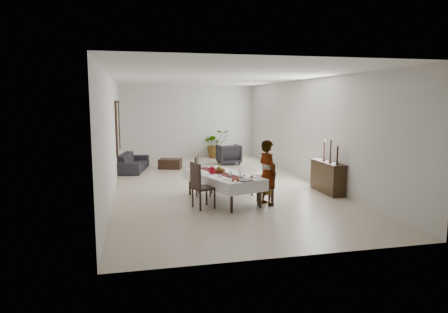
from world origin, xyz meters
TOP-DOWN VIEW (x-y plane):
  - floor at (0.00, 0.00)m, footprint 6.00×12.00m
  - ceiling at (0.00, 0.00)m, footprint 6.00×12.00m
  - wall_back at (0.00, 6.00)m, footprint 6.00×0.02m
  - wall_front at (0.00, -6.00)m, footprint 6.00×0.02m
  - wall_left at (-3.00, 0.00)m, footprint 0.02×12.00m
  - wall_right at (3.00, 0.00)m, footprint 0.02×12.00m
  - dining_table_top at (-0.26, -2.18)m, footprint 1.57×2.38m
  - table_leg_fl at (-0.31, -3.30)m, footprint 0.08×0.08m
  - table_leg_fr at (0.46, -3.04)m, footprint 0.08×0.08m
  - table_leg_bl at (-0.97, -1.31)m, footprint 0.08×0.08m
  - table_leg_br at (-0.21, -1.06)m, footprint 0.08×0.08m
  - tablecloth_top at (-0.26, -2.18)m, footprint 1.78×2.59m
  - tablecloth_drape_left at (-0.77, -2.35)m, footprint 0.76×2.25m
  - tablecloth_drape_right at (0.25, -2.01)m, footprint 0.76×2.25m
  - tablecloth_drape_near at (0.12, -3.30)m, footprint 1.03×0.35m
  - tablecloth_drape_far at (-0.63, -1.06)m, footprint 1.03×0.35m
  - table_runner at (-0.26, -2.18)m, footprint 1.04×2.28m
  - red_pitcher at (-0.52, -2.12)m, footprint 0.17×0.17m
  - pitcher_handle at (-0.59, -2.14)m, footprint 0.11×0.05m
  - wine_glass_near at (0.04, -2.71)m, footprint 0.06×0.06m
  - wine_glass_mid at (-0.18, -2.69)m, footprint 0.06×0.06m
  - teacup_right at (0.18, -2.61)m, footprint 0.08×0.08m
  - saucer_right at (0.18, -2.61)m, footprint 0.14×0.14m
  - teacup_left at (-0.42, -2.57)m, footprint 0.08×0.08m
  - saucer_left at (-0.42, -2.57)m, footprint 0.14×0.14m
  - plate_near_right at (0.29, -2.86)m, footprint 0.22×0.22m
  - bread_near_right at (0.29, -2.86)m, footprint 0.08×0.08m
  - plate_near_left at (-0.30, -2.92)m, footprint 0.22×0.22m
  - plate_far_left at (-0.70, -1.79)m, footprint 0.22×0.22m
  - serving_tray at (0.05, -3.09)m, footprint 0.33×0.33m
  - jam_jar_a at (-0.13, -3.18)m, footprint 0.06×0.06m
  - jam_jar_b at (-0.24, -3.16)m, footprint 0.06×0.06m
  - fruit_basket at (-0.29, -1.95)m, footprint 0.28×0.28m
  - fruit_red at (-0.27, -1.92)m, footprint 0.08×0.08m
  - fruit_green at (-0.33, -1.93)m, footprint 0.07×0.07m
  - fruit_yellow at (-0.27, -1.99)m, footprint 0.08×0.08m
  - chair_right_near_seat at (0.69, -2.72)m, footprint 0.53×0.53m
  - chair_right_near_leg_fl at (0.81, -2.94)m, footprint 0.05×0.05m
  - chair_right_near_leg_fr at (0.90, -2.59)m, footprint 0.05×0.05m
  - chair_right_near_leg_bl at (0.47, -2.85)m, footprint 0.05×0.05m
  - chair_right_near_leg_br at (0.56, -2.50)m, footprint 0.05×0.05m
  - chair_right_near_back at (0.88, -2.77)m, footprint 0.15×0.43m
  - chair_right_far_seat at (0.83, -1.64)m, footprint 0.49×0.49m
  - chair_right_far_leg_fl at (0.99, -1.84)m, footprint 0.05×0.05m
  - chair_right_far_leg_fr at (1.03, -1.47)m, footprint 0.05×0.05m
  - chair_right_far_leg_bl at (0.63, -1.80)m, footprint 0.05×0.05m
  - chair_right_far_leg_br at (0.66, -1.44)m, footprint 0.05×0.05m
  - chair_right_far_back at (1.03, -1.66)m, footprint 0.09×0.45m
  - chair_left_near_seat at (-0.85, -2.73)m, footprint 0.59×0.59m
  - chair_left_near_leg_fl at (-1.09, -2.61)m, footprint 0.06×0.06m
  - chair_left_near_leg_fr at (-0.97, -2.97)m, footprint 0.06×0.06m
  - chair_left_near_leg_bl at (-0.73, -2.49)m, footprint 0.06×0.06m
  - chair_left_near_leg_br at (-0.61, -2.85)m, footprint 0.06×0.06m
  - chair_left_near_back at (-1.05, -2.80)m, footprint 0.19×0.45m
  - chair_left_far_seat at (-0.61, -1.45)m, footprint 0.56×0.56m
  - chair_left_far_leg_fl at (-0.72, -1.22)m, footprint 0.06×0.06m
  - chair_left_far_leg_fr at (-0.83, -1.57)m, footprint 0.06×0.06m
  - chair_left_far_leg_bl at (-0.38, -1.34)m, footprint 0.06×0.06m
  - chair_left_far_leg_br at (-0.49, -1.68)m, footprint 0.06×0.06m
  - chair_left_far_back at (-0.80, -1.39)m, footprint 0.18×0.43m
  - woman at (0.73, -2.75)m, footprint 0.54×0.67m
  - sideboard_body at (2.78, -1.87)m, footprint 0.37×1.38m
  - sideboard_top at (2.78, -1.87)m, footprint 0.41×1.44m
  - candlestick_near_base at (2.78, -2.38)m, footprint 0.09×0.09m
  - candlestick_near_shaft at (2.78, -2.38)m, footprint 0.05×0.05m
  - candlestick_near_candle at (2.78, -2.38)m, footprint 0.03×0.03m
  - candlestick_mid_base at (2.78, -2.01)m, footprint 0.09×0.09m
  - candlestick_mid_shaft at (2.78, -2.01)m, footprint 0.05×0.05m
  - candlestick_mid_candle at (2.78, -2.01)m, footprint 0.03×0.03m
  - candlestick_far_base at (2.78, -1.64)m, footprint 0.09×0.09m
  - candlestick_far_shaft at (2.78, -1.64)m, footprint 0.05×0.05m
  - candlestick_far_candle at (2.78, -1.64)m, footprint 0.03×0.03m
  - sofa at (-2.47, 2.86)m, footprint 1.25×2.27m
  - armchair at (1.29, 3.62)m, footprint 0.91×0.94m
  - coffee_table at (-1.11, 3.02)m, footprint 0.94×0.77m
  - potted_plant at (1.16, 5.52)m, footprint 1.28×1.16m
  - mirror_frame_near at (-2.96, 2.20)m, footprint 0.06×1.05m
  - mirror_glass_near at (-2.92, 2.20)m, footprint 0.01×0.90m
  - mirror_frame_far at (-2.96, 4.30)m, footprint 0.06×1.05m
  - mirror_glass_far at (-2.92, 4.30)m, footprint 0.01×0.90m
  - fan_rod at (0.00, 3.00)m, footprint 0.04×0.04m
  - fan_hub at (0.00, 3.00)m, footprint 0.16×0.16m
  - fan_blade_n at (0.00, 3.35)m, footprint 0.10×0.55m
  - fan_blade_s at (0.00, 2.65)m, footprint 0.10×0.55m
  - fan_blade_e at (0.35, 3.00)m, footprint 0.55×0.10m
  - fan_blade_w at (-0.35, 3.00)m, footprint 0.55×0.10m

SIDE VIEW (x-z plane):
  - floor at x=0.00m, z-range 0.00..0.00m
  - coffee_table at x=-1.11m, z-range 0.00..0.36m
  - chair_right_near_leg_fl at x=0.81m, z-range 0.00..0.43m
  - chair_right_near_leg_fr at x=0.90m, z-range 0.00..0.43m
  - chair_right_near_leg_bl at x=0.47m, z-range 0.00..0.43m
  - chair_right_near_leg_br at x=0.56m, z-range 0.00..0.43m
  - chair_left_far_leg_fl at x=-0.72m, z-range 0.00..0.43m
  - chair_left_far_leg_fr at x=-0.83m, z-range 0.00..0.43m
  - chair_left_far_leg_bl at x=-0.38m, z-range 0.00..0.43m
  - chair_left_far_leg_br at x=-0.49m, z-range 0.00..0.43m
  - chair_right_far_leg_fl at x=0.99m, z-range 0.00..0.44m
  - chair_right_far_leg_fr at x=1.03m, z-range 0.00..0.44m
  - chair_right_far_leg_bl at x=0.63m, z-range 0.00..0.44m
  - chair_right_far_leg_br at x=0.66m, z-range 0.00..0.44m
  - chair_left_near_leg_fl at x=-1.09m, z-range 0.00..0.46m
  - chair_left_near_leg_fr at x=-0.97m, z-range 0.00..0.46m
  - chair_left_near_leg_bl at x=-0.73m, z-range 0.00..0.46m
  - chair_left_near_leg_br at x=-0.61m, z-range 0.00..0.46m
  - sofa at x=-2.47m, z-range 0.00..0.63m
  - table_leg_fl at x=-0.31m, z-range 0.00..0.64m
  - table_leg_fr at x=0.46m, z-range 0.00..0.64m
  - table_leg_bl at x=-0.97m, z-range 0.00..0.64m
  - table_leg_br at x=-0.21m, z-range 0.00..0.64m
  - armchair at x=1.29m, z-range 0.00..0.79m
  - sideboard_body at x=2.78m, z-range 0.00..0.83m
  - chair_right_near_seat at x=0.69m, z-range 0.43..0.48m
  - chair_left_far_seat at x=-0.61m, z-range 0.43..0.48m
  - chair_right_far_seat at x=0.83m, z-range 0.44..0.49m
  - chair_left_near_seat at x=-0.85m, z-range 0.46..0.51m
  - tablecloth_drape_left at x=-0.77m, z-range 0.42..0.70m
  - tablecloth_drape_right at x=0.25m, z-range 0.42..0.70m
  - tablecloth_drape_near at x=0.12m, z-range 0.42..0.70m
  - tablecloth_drape_far at x=-0.63m, z-range 0.42..0.70m
  - potted_plant at x=1.16m, z-range 0.00..1.24m
  - dining_table_top at x=-0.26m, z-range 0.64..0.69m
  - tablecloth_top at x=-0.26m, z-range 0.69..0.70m
  - table_runner at x=-0.26m, z-range 0.70..0.70m
  - saucer_right at x=0.18m, z-range 0.70..0.71m
  - saucer_left at x=-0.42m, z-range 0.70..0.71m
  - plate_near_right at x=0.29m, z-range 0.70..0.71m
  - plate_near_left at x=-0.30m, z-range 0.70..0.71m
  - plate_far_left at x=-0.70m, z-range 0.70..0.71m
  - serving_tray at x=0.05m, z-range 0.70..0.72m
  - teacup_right at x=0.18m, z-range 0.70..0.75m
  - teacup_left at x=-0.42m, z-range 0.70..0.75m
  - bread_near_right at x=0.29m, z-range 0.69..0.77m
  - jam_jar_a at x=-0.13m, z-range 0.70..0.77m
  - jam_jar_b at x=-0.24m, z-range 0.70..0.77m
  - fruit_basket at x=-0.29m, z-range 0.70..0.79m
  - chair_right_near_back at x=0.88m, z-range 0.48..1.03m
  - chair_left_far_back at x=-0.80m, z-range 0.48..1.04m
  - chair_right_far_back at x=1.03m, z-range 0.49..1.06m
  - wine_glass_near at x=0.04m, z-range 0.70..0.86m
  - wine_glass_mid at x=-0.18m, z-range 0.70..0.86m
  - red_pitcher at x=-0.52m, z-range 0.70..0.88m
  - pitcher_handle at x=-0.59m, z-range 0.74..0.85m
  - woman at x=0.73m, z-range 0.00..1.59m
  - chair_left_near_back at x=-1.05m, z-range 0.51..1.10m
  - fruit_red at x=-0.27m, z-range 0.77..0.86m
  - fruit_green at x=-0.33m, z-range 0.78..0.85m
  - fruit_yellow at x=-0.27m, z-range 0.78..0.85m
  - sideboard_top at x=2.78m, z-range 0.83..0.86m
  - candlestick_near_base at x=2.78m, z-range 0.86..0.88m
  - candlestick_mid_base at x=2.78m, z-range 0.86..0.88m
  - candlestick_far_base at x=2.78m, z-range 0.86..0.88m
  - candlestick_near_shaft at x=2.78m, z-range 0.88..1.35m
  - candlestick_far_shaft at x=2.78m, z-range 0.88..1.39m
  - candlestick_mid_shaft at x=2.78m, z-range 0.88..1.48m
  - candlestick_near_candle at x=2.78m, z-range 1.35..1.42m
  - candlestick_far_candle at x=2.78m, z-range 1.39..1.47m
  - candlestick_mid_candle at x=2.78m, z-range 1.48..1.56m
  - wall_back at x=0.00m, z-range 0.00..3.20m
  - wall_front at x=0.00m, z-range 0.00..3.20m
  - wall_left at x=-3.00m, z-range 0.00..3.20m
  - wall_right at x=3.00m, z-range 0.00..3.20m
  - mirror_frame_near at x=-2.96m, z-range 0.67..2.53m
  - mirror_glass_near at x=-2.92m, z-range 0.75..2.45m
  - mirror_frame_far at x=-2.96m, z-range 0.67..2.53m
  - mirror_glass_far at x=-2.92m, z-range 0.75..2.45m
  - fan_hub at x=0.00m, z-range 2.86..2.94m
  - fan_blade_n at x=0.00m, z-range 2.89..2.91m
  - fan_blade_s at x=0.00m, z-range 2.89..2.91m
  - fan_blade_e at x=0.35m, z-range 2.89..2.91m
  - fan_blade_w at x=-0.35m, z-range 2.89..2.91m
  - fan_rod at x=0.00m, z-range 3.00..3.20m
  - ceiling at x=0.00m, z-range 3.19..3.21m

